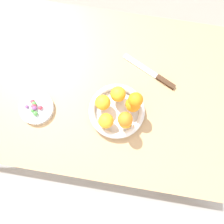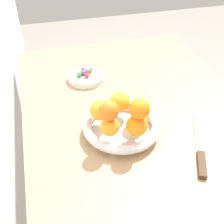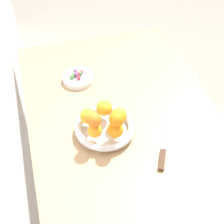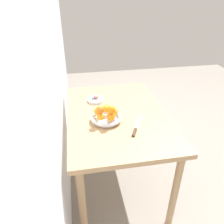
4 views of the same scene
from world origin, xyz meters
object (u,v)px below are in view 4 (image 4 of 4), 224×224
candy_ball_4 (95,98)px  candy_ball_5 (95,96)px  orange_3 (114,112)px  candy_ball_0 (93,98)px  orange_0 (98,111)px  candy_ball_1 (96,97)px  orange_6 (111,110)px  candy_ball_7 (94,98)px  candy_ball_6 (97,97)px  knife (136,128)px  dining_table (116,123)px  fruit_bowl (106,118)px  orange_1 (100,117)px  candy_ball_2 (98,97)px  orange_4 (107,109)px  orange_2 (111,117)px  candy_dish (96,100)px  candy_ball_3 (96,99)px  orange_5 (100,110)px

candy_ball_4 → candy_ball_5: 0.03m
orange_3 → candy_ball_0: (0.32, 0.12, -0.04)m
orange_0 → candy_ball_1: (0.30, -0.02, -0.04)m
orange_6 → candy_ball_0: bearing=13.8°
orange_0 → candy_ball_7: (0.30, 0.00, -0.04)m
candy_ball_1 → candy_ball_6: 0.01m
knife → candy_ball_1: bearing=26.2°
dining_table → fruit_bowl: 0.17m
orange_1 → candy_ball_1: orange_1 is taller
fruit_bowl → orange_0: size_ratio=3.84×
candy_ball_7 → candy_ball_2: bearing=-77.0°
candy_ball_6 → orange_3: bearing=-165.7°
candy_ball_1 → candy_ball_4: (-0.00, 0.01, -0.00)m
orange_1 → orange_4: orange_4 is taller
orange_2 → candy_dish: bearing=9.4°
orange_6 → candy_ball_1: orange_6 is taller
orange_0 → candy_ball_7: orange_0 is taller
fruit_bowl → orange_6: (-0.06, -0.03, 0.11)m
orange_3 → orange_4: 0.07m
candy_ball_7 → knife: (-0.47, -0.25, -0.03)m
candy_ball_7 → fruit_bowl: bearing=-170.6°
orange_1 → candy_ball_0: (0.36, 0.02, -0.03)m
orange_2 → candy_ball_6: size_ratio=3.09×
candy_ball_4 → candy_ball_5: (0.03, -0.00, -0.00)m
candy_ball_5 → candy_ball_6: size_ratio=0.74×
candy_ball_2 → candy_ball_5: (0.02, 0.02, -0.00)m
orange_6 → candy_ball_3: orange_6 is taller
orange_4 → candy_ball_0: orange_4 is taller
candy_dish → orange_4: 0.28m
dining_table → fruit_bowl: size_ratio=4.82×
candy_ball_6 → knife: candy_ball_6 is taller
candy_dish → candy_ball_7: bearing=65.3°
dining_table → candy_ball_5: bearing=27.0°
orange_3 → candy_ball_4: bearing=17.3°
orange_0 → orange_1: bearing=-173.0°
orange_5 → candy_ball_6: bearing=-3.0°
fruit_bowl → orange_0: orange_0 is taller
candy_ball_3 → candy_ball_7: (0.03, 0.02, -0.00)m
orange_0 → candy_ball_7: size_ratio=3.63×
dining_table → orange_0: 0.23m
orange_4 → orange_0: bearing=109.6°
candy_dish → orange_4: bearing=-168.9°
candy_ball_0 → candy_ball_5: (0.04, -0.02, -0.00)m
fruit_bowl → candy_ball_1: (0.33, 0.04, 0.01)m
orange_0 → candy_ball_7: 0.30m
dining_table → orange_1: 0.25m
orange_1 → candy_ball_7: 0.38m
orange_2 → candy_ball_1: (0.39, 0.06, -0.04)m
orange_4 → candy_ball_5: size_ratio=4.21×
candy_ball_1 → orange_0: bearing=176.7°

